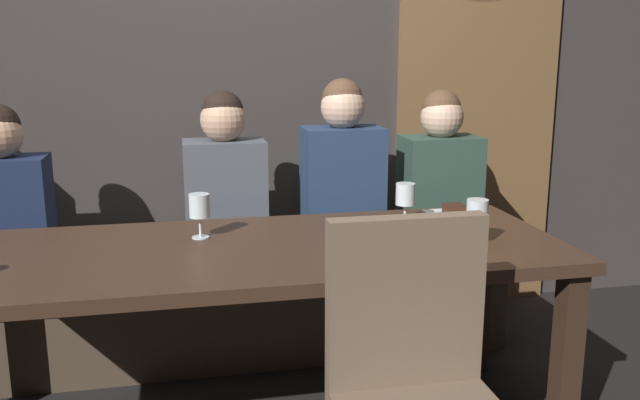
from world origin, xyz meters
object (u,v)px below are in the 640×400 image
diner_far_end (342,175)px  wine_glass_center_back (405,195)px  wine_glass_center_front (199,207)px  banquette_bench (239,309)px  dessert_plate (452,213)px  dining_table (254,270)px  diner_redhead (4,200)px  diner_near_end (440,177)px  diner_bearded (225,184)px  chair_near_side (417,381)px  wine_glass_end_right (477,214)px

diner_far_end → wine_glass_center_back: diner_far_end is taller
wine_glass_center_front → banquette_bench: bearing=72.0°
dessert_plate → dining_table: bearing=-162.5°
banquette_bench → diner_redhead: size_ratio=3.33×
diner_redhead → diner_near_end: 1.93m
banquette_bench → diner_bearded: 0.60m
diner_redhead → dessert_plate: size_ratio=3.95×
diner_redhead → banquette_bench: bearing=1.2°
diner_bearded → dessert_plate: bearing=-26.4°
diner_near_end → dessert_plate: diner_near_end is taller
chair_near_side → dessert_plate: chair_near_side is taller
chair_near_side → wine_glass_center_front: bearing=121.1°
chair_near_side → wine_glass_center_back: chair_near_side is taller
dining_table → banquette_bench: bearing=90.0°
diner_far_end → wine_glass_center_front: size_ratio=5.11×
diner_redhead → diner_near_end: diner_near_end is taller
banquette_bench → dessert_plate: size_ratio=13.16×
wine_glass_end_right → wine_glass_center_back: size_ratio=1.00×
banquette_bench → wine_glass_end_right: wine_glass_end_right is taller
wine_glass_center_front → dessert_plate: wine_glass_center_front is taller
wine_glass_end_right → diner_redhead: bearing=154.6°
diner_redhead → wine_glass_center_back: size_ratio=4.58×
chair_near_side → wine_glass_center_back: size_ratio=5.98×
diner_near_end → diner_bearded: bearing=179.2°
banquette_bench → wine_glass_center_back: wine_glass_center_back is taller
chair_near_side → dining_table: bearing=115.7°
diner_far_end → wine_glass_center_front: (-0.67, -0.54, 0.01)m
dining_table → diner_far_end: size_ratio=2.63×
wine_glass_center_front → dessert_plate: 1.04m
wine_glass_end_right → wine_glass_center_back: (-0.15, 0.32, 0.00)m
chair_near_side → banquette_bench: bearing=103.7°
wine_glass_end_right → wine_glass_center_front: same height
banquette_bench → wine_glass_end_right: size_ratio=15.24×
diner_far_end → wine_glass_center_front: bearing=-141.0°
diner_bearded → wine_glass_end_right: bearing=-46.5°
diner_bearded → wine_glass_end_right: 1.18m
banquette_bench → diner_redhead: 1.12m
diner_redhead → diner_far_end: size_ratio=0.90×
dining_table → wine_glass_center_back: bearing=16.5°
banquette_bench → wine_glass_end_right: 1.30m
banquette_bench → wine_glass_center_back: 1.02m
chair_near_side → diner_near_end: 1.57m
diner_far_end → diner_near_end: diner_far_end is taller
diner_far_end → wine_glass_center_back: size_ratio=5.11×
chair_near_side → diner_far_end: bearing=84.3°
banquette_bench → diner_redhead: diner_redhead is taller
dining_table → wine_glass_end_right: size_ratio=13.41×
diner_redhead → dessert_plate: (1.82, -0.41, -0.05)m
diner_near_end → wine_glass_end_right: bearing=-103.3°
banquette_bench → wine_glass_center_front: 0.85m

